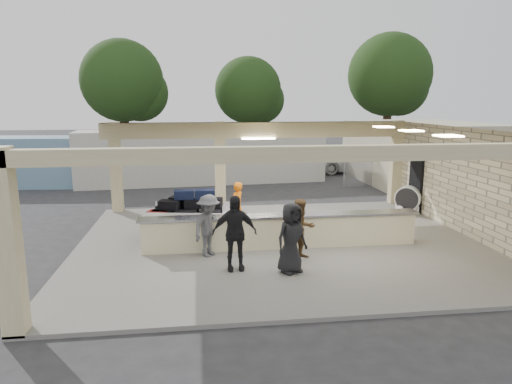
{
  "coord_description": "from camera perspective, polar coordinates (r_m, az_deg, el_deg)",
  "views": [
    {
      "loc": [
        -2.38,
        -13.14,
        4.32
      ],
      "look_at": [
        -0.55,
        1.0,
        1.47
      ],
      "focal_mm": 32.0,
      "sensor_mm": 36.0,
      "label": 1
    }
  ],
  "objects": [
    {
      "name": "container_blue",
      "position": [
        26.51,
        -28.01,
        3.36
      ],
      "size": [
        9.83,
        3.09,
        2.52
      ],
      "primitive_type": "cube",
      "rotation": [
        0.0,
        0.0,
        -0.08
      ],
      "color": "#6D90AF",
      "rests_on": "ground"
    },
    {
      "name": "fence",
      "position": [
        26.07,
        23.63,
        3.18
      ],
      "size": [
        12.06,
        0.06,
        2.03
      ],
      "color": "gray",
      "rests_on": "ground"
    },
    {
      "name": "tree_left",
      "position": [
        37.69,
        -15.84,
        12.83
      ],
      "size": [
        6.6,
        6.3,
        9.0
      ],
      "color": "#382619",
      "rests_on": "ground"
    },
    {
      "name": "passenger_b",
      "position": [
        11.51,
        -2.71,
        -5.13
      ],
      "size": [
        1.14,
        0.45,
        1.93
      ],
      "primitive_type": "imported",
      "rotation": [
        0.0,
        0.0,
        0.03
      ],
      "color": "black",
      "rests_on": "pavilion"
    },
    {
      "name": "adjacent_building",
      "position": [
        26.15,
        19.78,
        4.69
      ],
      "size": [
        6.0,
        8.0,
        3.2
      ],
      "primitive_type": "cube",
      "color": "#C0B899",
      "rests_on": "ground"
    },
    {
      "name": "passenger_c",
      "position": [
        12.6,
        -5.92,
        -4.19
      ],
      "size": [
        1.03,
        1.1,
        1.73
      ],
      "primitive_type": "imported",
      "rotation": [
        0.0,
        0.0,
        0.86
      ],
      "color": "#4A4B4F",
      "rests_on": "pavilion"
    },
    {
      "name": "luggage_cart",
      "position": [
        14.31,
        -8.39,
        -2.55
      ],
      "size": [
        2.84,
        2.02,
        1.53
      ],
      "rotation": [
        0.0,
        0.0,
        -0.16
      ],
      "color": "white",
      "rests_on": "pavilion"
    },
    {
      "name": "tree_right",
      "position": [
        41.82,
        16.66,
        13.46
      ],
      "size": [
        7.2,
        7.0,
        10.0
      ],
      "color": "#382619",
      "rests_on": "ground"
    },
    {
      "name": "tree_mid",
      "position": [
        39.58,
        -0.55,
        12.25
      ],
      "size": [
        6.0,
        5.6,
        8.0
      ],
      "color": "#382619",
      "rests_on": "ground"
    },
    {
      "name": "baggage_counter",
      "position": [
        13.39,
        3.18,
        -4.88
      ],
      "size": [
        8.2,
        0.58,
        0.98
      ],
      "color": "beige",
      "rests_on": "pavilion"
    },
    {
      "name": "drum_fan",
      "position": [
        18.23,
        18.43,
        -0.82
      ],
      "size": [
        0.95,
        0.84,
        1.06
      ],
      "rotation": [
        0.0,
        0.0,
        -0.66
      ],
      "color": "white",
      "rests_on": "pavilion"
    },
    {
      "name": "ground",
      "position": [
        14.03,
        2.78,
        -6.62
      ],
      "size": [
        120.0,
        120.0,
        0.0
      ],
      "primitive_type": "plane",
      "color": "#2A292C",
      "rests_on": "ground"
    },
    {
      "name": "baggage_handler",
      "position": [
        14.96,
        -2.41,
        -1.84
      ],
      "size": [
        0.62,
        0.67,
        1.64
      ],
      "primitive_type": "imported",
      "rotation": [
        0.0,
        0.0,
        4.06
      ],
      "color": "orange",
      "rests_on": "pavilion"
    },
    {
      "name": "pavilion",
      "position": [
        14.35,
        3.2,
        -0.64
      ],
      "size": [
        12.01,
        10.0,
        3.55
      ],
      "color": "slate",
      "rests_on": "ground"
    },
    {
      "name": "container_white",
      "position": [
        24.71,
        -6.63,
        4.47
      ],
      "size": [
        13.11,
        3.61,
        2.81
      ],
      "primitive_type": "cube",
      "rotation": [
        0.0,
        0.0,
        0.08
      ],
      "color": "beige",
      "rests_on": "ground"
    },
    {
      "name": "car_white_b",
      "position": [
        30.21,
        22.54,
        3.7
      ],
      "size": [
        5.18,
        3.29,
        1.53
      ],
      "primitive_type": "imported",
      "rotation": [
        0.0,
        0.0,
        1.24
      ],
      "color": "silver",
      "rests_on": "ground"
    },
    {
      "name": "passenger_d",
      "position": [
        11.39,
        4.43,
        -5.75
      ],
      "size": [
        0.93,
        0.71,
        1.77
      ],
      "primitive_type": "imported",
      "rotation": [
        0.0,
        0.0,
        0.48
      ],
      "color": "black",
      "rests_on": "pavilion"
    },
    {
      "name": "passenger_a",
      "position": [
        12.38,
        5.68,
        -4.63
      ],
      "size": [
        0.87,
        0.56,
        1.66
      ],
      "primitive_type": "imported",
      "rotation": [
        0.0,
        0.0,
        0.28
      ],
      "color": "brown",
      "rests_on": "pavilion"
    },
    {
      "name": "car_dark",
      "position": [
        28.64,
        6.28,
        3.97
      ],
      "size": [
        4.3,
        2.01,
        1.38
      ],
      "primitive_type": "imported",
      "rotation": [
        0.0,
        0.0,
        1.43
      ],
      "color": "black",
      "rests_on": "ground"
    },
    {
      "name": "car_white_a",
      "position": [
        28.96,
        11.93,
        3.94
      ],
      "size": [
        5.25,
        2.9,
        1.44
      ],
      "primitive_type": "imported",
      "rotation": [
        0.0,
        0.0,
        1.68
      ],
      "color": "silver",
      "rests_on": "ground"
    }
  ]
}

